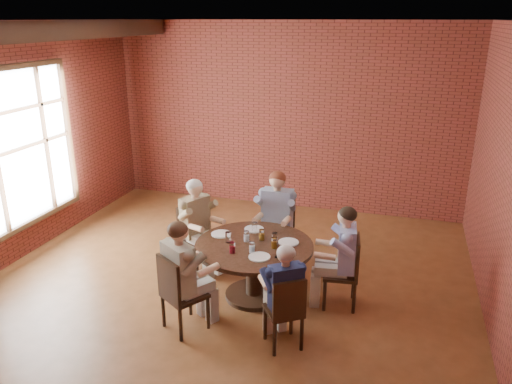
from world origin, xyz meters
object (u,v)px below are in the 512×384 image
(dining_table, at_px, (254,260))
(diner_c, at_px, (198,226))
(chair_b, at_px, (278,228))
(chair_c, at_px, (195,234))
(chair_a, at_px, (347,269))
(diner_e, at_px, (284,296))
(diner_b, at_px, (276,219))
(chair_e, at_px, (286,310))
(chair_d, at_px, (178,291))
(smartphone, at_px, (279,256))
(diner_a, at_px, (341,257))
(diner_d, at_px, (184,276))

(dining_table, height_order, diner_c, diner_c)
(chair_b, height_order, chair_c, chair_b)
(chair_a, relative_size, diner_e, 0.76)
(chair_c, relative_size, diner_c, 0.70)
(diner_b, distance_m, chair_e, 2.04)
(chair_e, bearing_deg, chair_b, -107.80)
(chair_c, xyz_separation_m, diner_e, (1.66, -1.42, 0.10))
(diner_e, bearing_deg, chair_b, -108.40)
(chair_d, height_order, smartphone, chair_d)
(diner_e, xyz_separation_m, smartphone, (-0.22, 0.64, 0.14))
(diner_b, distance_m, diner_e, 1.96)
(chair_c, bearing_deg, chair_b, -35.46)
(chair_d, height_order, chair_e, chair_d)
(diner_e, bearing_deg, chair_e, 90.00)
(dining_table, relative_size, chair_e, 1.71)
(chair_c, xyz_separation_m, chair_d, (0.45, -1.51, 0.00))
(diner_b, distance_m, chair_c, 1.19)
(chair_c, relative_size, diner_e, 0.77)
(dining_table, height_order, chair_a, chair_a)
(diner_a, bearing_deg, diner_e, -32.75)
(diner_c, relative_size, chair_e, 1.53)
(chair_a, distance_m, diner_d, 2.01)
(dining_table, bearing_deg, diner_d, -122.61)
(diner_c, distance_m, chair_e, 2.18)
(chair_a, distance_m, diner_c, 2.18)
(diner_a, distance_m, chair_d, 2.01)
(diner_b, distance_m, diner_d, 1.98)
(dining_table, height_order, chair_b, chair_b)
(chair_a, height_order, diner_b, diner_b)
(chair_a, relative_size, chair_d, 0.98)
(diner_b, relative_size, chair_c, 1.48)
(diner_d, bearing_deg, diner_c, -40.57)
(chair_c, bearing_deg, diner_e, -102.92)
(dining_table, relative_size, smartphone, 11.85)
(dining_table, height_order, diner_b, diner_b)
(diner_a, bearing_deg, diner_c, -107.73)
(diner_d, relative_size, chair_e, 1.54)
(diner_a, distance_m, chair_e, 1.16)
(chair_e, bearing_deg, diner_e, -90.00)
(chair_a, relative_size, chair_e, 1.06)
(dining_table, relative_size, diner_d, 1.11)
(diner_b, bearing_deg, chair_c, -155.96)
(diner_e, bearing_deg, chair_c, -75.32)
(diner_c, bearing_deg, chair_c, 90.00)
(diner_e, bearing_deg, diner_c, -75.84)
(chair_e, distance_m, diner_e, 0.15)
(dining_table, height_order, diner_a, diner_a)
(diner_b, bearing_deg, diner_e, -71.63)
(chair_e, bearing_deg, diner_c, -76.29)
(diner_d, xyz_separation_m, smartphone, (0.94, 0.65, 0.08))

